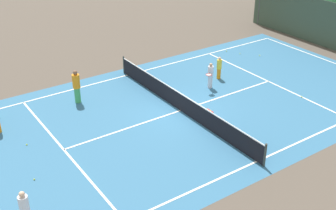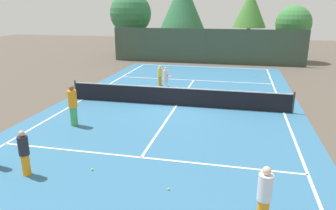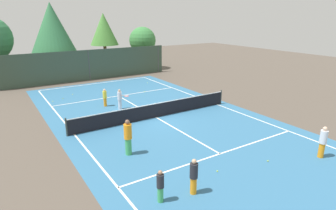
% 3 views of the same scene
% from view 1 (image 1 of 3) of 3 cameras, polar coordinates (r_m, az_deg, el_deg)
% --- Properties ---
extents(ground_plane, '(80.00, 80.00, 0.00)m').
position_cam_1_polar(ground_plane, '(22.43, 1.67, -0.74)').
color(ground_plane, brown).
extents(court_surface, '(13.00, 25.00, 0.01)m').
position_cam_1_polar(court_surface, '(22.42, 1.67, -0.74)').
color(court_surface, teal).
rests_on(court_surface, ground_plane).
extents(tennis_net, '(11.90, 0.10, 1.10)m').
position_cam_1_polar(tennis_net, '(22.19, 1.68, 0.41)').
color(tennis_net, '#333833').
rests_on(tennis_net, ground_plane).
extents(player_0, '(0.75, 0.82, 1.50)m').
position_cam_1_polar(player_0, '(24.67, 5.58, 3.92)').
color(player_0, silver).
rests_on(player_0, ground_plane).
extents(player_1, '(0.29, 0.29, 1.37)m').
position_cam_1_polar(player_1, '(25.94, 6.73, 4.89)').
color(player_1, orange).
rests_on(player_1, ground_plane).
extents(player_2, '(0.39, 0.39, 1.84)m').
position_cam_1_polar(player_2, '(23.34, -11.91, 2.42)').
color(player_2, '#3FA559').
rests_on(player_2, ground_plane).
extents(player_5, '(0.34, 0.34, 1.61)m').
position_cam_1_polar(player_5, '(15.68, -18.27, -12.99)').
color(player_5, orange).
rests_on(player_5, ground_plane).
extents(ball_crate, '(0.46, 0.29, 0.43)m').
position_cam_1_polar(ball_crate, '(21.81, 5.31, -1.19)').
color(ball_crate, red).
rests_on(ball_crate, ground_plane).
extents(tennis_ball_0, '(0.07, 0.07, 0.07)m').
position_cam_1_polar(tennis_ball_0, '(30.16, 9.43, 6.67)').
color(tennis_ball_0, '#CCE533').
rests_on(tennis_ball_0, ground_plane).
extents(tennis_ball_1, '(0.07, 0.07, 0.07)m').
position_cam_1_polar(tennis_ball_1, '(30.47, 7.68, 7.02)').
color(tennis_ball_1, '#CCE533').
rests_on(tennis_ball_1, ground_plane).
extents(tennis_ball_2, '(0.07, 0.07, 0.07)m').
position_cam_1_polar(tennis_ball_2, '(24.85, 17.15, 1.02)').
color(tennis_ball_2, '#CCE533').
rests_on(tennis_ball_2, ground_plane).
extents(tennis_ball_3, '(0.07, 0.07, 0.07)m').
position_cam_1_polar(tennis_ball_3, '(19.80, 11.10, -5.41)').
color(tennis_ball_3, '#CCE533').
rests_on(tennis_ball_3, ground_plane).
extents(tennis_ball_5, '(0.07, 0.07, 0.07)m').
position_cam_1_polar(tennis_ball_5, '(18.31, -17.15, -9.31)').
color(tennis_ball_5, '#CCE533').
rests_on(tennis_ball_5, ground_plane).
extents(tennis_ball_6, '(0.07, 0.07, 0.07)m').
position_cam_1_polar(tennis_ball_6, '(30.06, 11.95, 6.36)').
color(tennis_ball_6, '#CCE533').
rests_on(tennis_ball_6, ground_plane).
extents(tennis_ball_7, '(0.07, 0.07, 0.07)m').
position_cam_1_polar(tennis_ball_7, '(20.59, -18.05, -4.97)').
color(tennis_ball_7, '#CCE533').
rests_on(tennis_ball_7, ground_plane).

